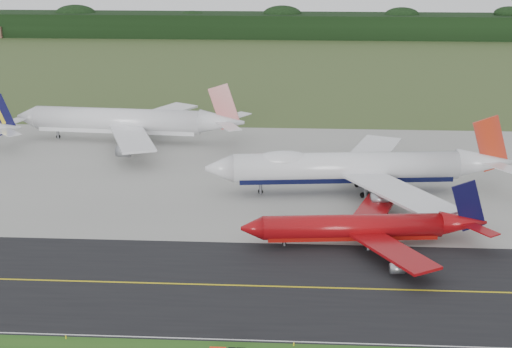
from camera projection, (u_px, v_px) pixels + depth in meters
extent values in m
plane|color=#324A22|center=(275.00, 275.00, 113.25)|extent=(600.00, 600.00, 0.00)
cube|color=black|center=(274.00, 286.00, 109.46)|extent=(400.00, 32.00, 0.02)
cube|color=gray|center=(282.00, 173.00, 161.48)|extent=(400.00, 78.00, 0.01)
cube|color=gold|center=(274.00, 286.00, 109.46)|extent=(400.00, 0.40, 0.00)
cube|color=silver|center=(271.00, 341.00, 94.80)|extent=(400.00, 0.25, 0.00)
cube|color=black|center=(292.00, 25.00, 371.41)|extent=(700.00, 24.00, 12.00)
cylinder|color=silver|center=(346.00, 166.00, 147.42)|extent=(46.93, 10.81, 5.91)
cube|color=black|center=(345.00, 175.00, 148.04)|extent=(44.46, 9.09, 2.07)
cone|color=silver|center=(219.00, 168.00, 146.20)|extent=(6.41, 6.50, 5.91)
cone|color=silver|center=(486.00, 162.00, 148.65)|extent=(12.85, 7.18, 5.91)
ellipsoid|color=silver|center=(283.00, 160.00, 146.29)|extent=(12.53, 6.27, 3.77)
cube|color=silver|center=(399.00, 192.00, 135.66)|extent=(20.80, 26.91, 0.51)
cube|color=silver|center=(371.00, 152.00, 160.60)|extent=(16.50, 27.65, 0.51)
cube|color=#B32C14|center=(491.00, 144.00, 147.39)|extent=(8.50, 1.37, 12.25)
cylinder|color=gray|center=(379.00, 200.00, 136.55)|extent=(3.47, 2.81, 2.48)
cylinder|color=gray|center=(355.00, 160.00, 160.40)|extent=(3.47, 2.81, 2.48)
cylinder|color=gray|center=(423.00, 222.00, 125.96)|extent=(3.47, 2.81, 2.48)
cylinder|color=gray|center=(369.00, 145.00, 171.49)|extent=(3.47, 2.81, 2.48)
cylinder|color=black|center=(261.00, 191.00, 148.26)|extent=(1.11, 0.59, 1.06)
cylinder|color=slate|center=(366.00, 188.00, 145.72)|extent=(0.91, 0.91, 3.95)
cylinder|color=black|center=(365.00, 195.00, 146.18)|extent=(1.11, 0.64, 1.06)
cylinder|color=slate|center=(360.00, 178.00, 151.87)|extent=(0.91, 0.91, 3.95)
cylinder|color=black|center=(360.00, 184.00, 152.34)|extent=(1.11, 0.64, 1.06)
cylinder|color=maroon|center=(352.00, 226.00, 123.15)|extent=(31.17, 7.32, 4.18)
cube|color=#97100B|center=(352.00, 234.00, 123.59)|extent=(29.52, 6.12, 1.46)
cone|color=maroon|center=(252.00, 228.00, 122.40)|extent=(4.27, 4.55, 4.18)
cone|color=maroon|center=(464.00, 223.00, 123.89)|extent=(8.54, 4.99, 4.18)
cube|color=maroon|center=(394.00, 251.00, 115.47)|extent=(13.62, 17.64, 0.47)
cube|color=maroon|center=(372.00, 211.00, 131.76)|extent=(10.91, 18.09, 0.47)
cube|color=black|center=(469.00, 206.00, 122.91)|extent=(6.60, 1.01, 9.52)
cylinder|color=gray|center=(397.00, 268.00, 111.93)|extent=(2.45, 1.98, 1.76)
cylinder|color=gray|center=(366.00, 209.00, 136.01)|extent=(2.45, 1.98, 1.76)
cylinder|color=black|center=(284.00, 244.00, 123.62)|extent=(0.78, 0.41, 0.75)
cylinder|color=slate|center=(368.00, 244.00, 121.83)|extent=(0.64, 0.64, 2.16)
cylinder|color=black|center=(368.00, 248.00, 122.05)|extent=(0.79, 0.45, 0.75)
cylinder|color=slate|center=(363.00, 233.00, 126.18)|extent=(0.64, 0.64, 2.16)
cylinder|color=black|center=(363.00, 237.00, 126.41)|extent=(0.79, 0.45, 0.75)
cube|color=#0C0C36|center=(0.00, 115.00, 176.27)|extent=(7.32, 2.41, 10.79)
cylinder|color=silver|center=(118.00, 120.00, 184.53)|extent=(43.92, 9.37, 6.05)
cube|color=white|center=(118.00, 127.00, 185.16)|extent=(41.63, 7.69, 2.12)
cone|color=silver|center=(28.00, 117.00, 187.61)|extent=(5.90, 6.45, 6.05)
cone|color=silver|center=(222.00, 122.00, 180.91)|extent=(11.93, 6.92, 6.05)
cube|color=silver|center=(132.00, 138.00, 172.18)|extent=(16.16, 26.14, 0.54)
cube|color=silver|center=(159.00, 113.00, 195.62)|extent=(19.11, 25.62, 0.54)
cube|color=red|center=(225.00, 107.00, 179.57)|extent=(8.36, 1.12, 12.04)
cylinder|color=gray|center=(123.00, 152.00, 167.15)|extent=(3.49, 2.79, 2.54)
cylinder|color=gray|center=(163.00, 114.00, 201.81)|extent=(3.49, 2.79, 2.54)
cylinder|color=black|center=(58.00, 137.00, 188.24)|extent=(1.12, 0.57, 1.09)
cylinder|color=slate|center=(128.00, 138.00, 182.16)|extent=(0.91, 0.91, 3.82)
cylinder|color=black|center=(128.00, 143.00, 182.59)|extent=(1.13, 0.63, 1.09)
cylinder|color=slate|center=(135.00, 131.00, 188.41)|extent=(0.91, 0.91, 3.82)
cylinder|color=black|center=(135.00, 136.00, 188.85)|extent=(1.13, 0.63, 1.09)
cylinder|color=yellow|center=(66.00, 337.00, 95.25)|extent=(0.16, 0.16, 0.50)
cylinder|color=yellow|center=(294.00, 344.00, 93.62)|extent=(0.16, 0.16, 0.50)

